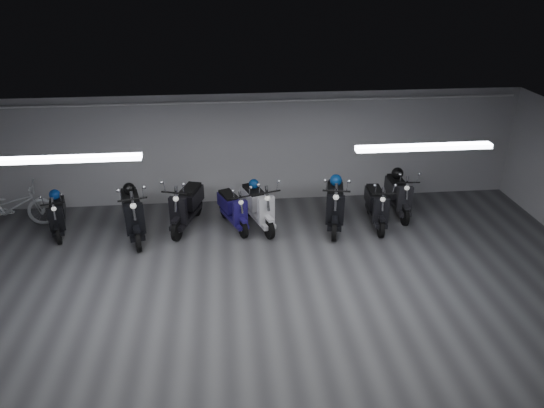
{
  "coord_description": "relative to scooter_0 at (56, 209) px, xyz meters",
  "views": [
    {
      "loc": [
        -0.43,
        -7.06,
        5.65
      ],
      "look_at": [
        0.51,
        2.5,
        1.05
      ],
      "focal_mm": 33.63,
      "sensor_mm": 36.0,
      "label": 1
    }
  ],
  "objects": [
    {
      "name": "floor",
      "position": [
        4.27,
        -3.65,
        -0.6
      ],
      "size": [
        14.0,
        10.0,
        0.01
      ],
      "primitive_type": "cube",
      "color": "#3E3E41",
      "rests_on": "ground"
    },
    {
      "name": "ceiling",
      "position": [
        4.27,
        -3.65,
        2.21
      ],
      "size": [
        14.0,
        10.0,
        0.01
      ],
      "primitive_type": "cube",
      "color": "gray",
      "rests_on": "ground"
    },
    {
      "name": "back_wall",
      "position": [
        4.27,
        1.36,
        0.8
      ],
      "size": [
        14.0,
        0.01,
        2.8
      ],
      "primitive_type": "cube",
      "color": "#A8A8AA",
      "rests_on": "ground"
    },
    {
      "name": "fluor_strip_left",
      "position": [
        1.27,
        -2.65,
        2.14
      ],
      "size": [
        2.4,
        0.18,
        0.08
      ],
      "primitive_type": "cube",
      "color": "white",
      "rests_on": "ceiling"
    },
    {
      "name": "fluor_strip_right",
      "position": [
        7.27,
        -2.65,
        2.14
      ],
      "size": [
        2.4,
        0.18,
        0.08
      ],
      "primitive_type": "cube",
      "color": "white",
      "rests_on": "ceiling"
    },
    {
      "name": "conduit",
      "position": [
        4.27,
        1.27,
        2.02
      ],
      "size": [
        13.6,
        0.05,
        0.05
      ],
      "primitive_type": "cylinder",
      "rotation": [
        0.0,
        1.57,
        0.0
      ],
      "color": "white",
      "rests_on": "back_wall"
    },
    {
      "name": "scooter_0",
      "position": [
        0.0,
        0.0,
        0.0
      ],
      "size": [
        0.89,
        1.69,
        1.2
      ],
      "primitive_type": null,
      "rotation": [
        0.0,
        0.0,
        0.23
      ],
      "color": "black",
      "rests_on": "floor"
    },
    {
      "name": "scooter_1",
      "position": [
        1.74,
        -0.34,
        0.15
      ],
      "size": [
        1.14,
        2.11,
        1.5
      ],
      "primitive_type": null,
      "rotation": [
        0.0,
        0.0,
        0.25
      ],
      "color": "black",
      "rests_on": "floor"
    },
    {
      "name": "scooter_3",
      "position": [
        2.9,
        -0.01,
        0.12
      ],
      "size": [
        1.2,
        2.02,
        1.43
      ],
      "primitive_type": null,
      "rotation": [
        0.0,
        0.0,
        -0.31
      ],
      "color": "black",
      "rests_on": "floor"
    },
    {
      "name": "scooter_4",
      "position": [
        3.97,
        -0.12,
        0.02
      ],
      "size": [
        1.11,
        1.74,
        1.23
      ],
      "primitive_type": null,
      "rotation": [
        0.0,
        0.0,
        0.37
      ],
      "color": "navy",
      "rests_on": "floor"
    },
    {
      "name": "scooter_6",
      "position": [
        4.55,
        -0.13,
        0.1
      ],
      "size": [
        1.17,
        1.97,
        1.39
      ],
      "primitive_type": null,
      "rotation": [
        0.0,
        0.0,
        0.32
      ],
      "color": "silver",
      "rests_on": "floor"
    },
    {
      "name": "scooter_7",
      "position": [
        6.31,
        -0.3,
        0.14
      ],
      "size": [
        1.05,
        2.08,
        1.48
      ],
      "primitive_type": null,
      "rotation": [
        0.0,
        0.0,
        -0.2
      ],
      "color": "black",
      "rests_on": "floor"
    },
    {
      "name": "scooter_8",
      "position": [
        7.3,
        -0.32,
        0.05
      ],
      "size": [
        0.71,
        1.79,
        1.3
      ],
      "primitive_type": null,
      "rotation": [
        0.0,
        0.0,
        -0.07
      ],
      "color": "black",
      "rests_on": "floor"
    },
    {
      "name": "scooter_9",
      "position": [
        8.0,
        0.21,
        0.07
      ],
      "size": [
        0.64,
        1.8,
        1.33
      ],
      "primitive_type": null,
      "rotation": [
        0.0,
        0.0,
        -0.02
      ],
      "color": "black",
      "rests_on": "floor"
    },
    {
      "name": "bicycle",
      "position": [
        -1.13,
        0.36,
        0.05
      ],
      "size": [
        2.08,
        1.03,
        1.29
      ],
      "primitive_type": "imported",
      "rotation": [
        0.0,
        0.0,
        1.74
      ],
      "color": "white",
      "rests_on": "floor"
    },
    {
      "name": "helmet_0",
      "position": [
        6.37,
        -0.03,
        0.46
      ],
      "size": [
        0.28,
        0.28,
        0.28
      ],
      "primitive_type": "sphere",
      "color": "navy",
      "rests_on": "scooter_7"
    },
    {
      "name": "helmet_1",
      "position": [
        1.67,
        -0.07,
        0.46
      ],
      "size": [
        0.27,
        0.27,
        0.27
      ],
      "primitive_type": "sphere",
      "color": "black",
      "rests_on": "scooter_1"
    },
    {
      "name": "helmet_2",
      "position": [
        4.47,
        0.11,
        0.38
      ],
      "size": [
        0.24,
        0.24,
        0.24
      ],
      "primitive_type": "sphere",
      "color": "navy",
      "rests_on": "scooter_6"
    },
    {
      "name": "helmet_3",
      "position": [
        -0.05,
        0.22,
        0.26
      ],
      "size": [
        0.24,
        0.24,
        0.24
      ],
      "primitive_type": "sphere",
      "color": "navy",
      "rests_on": "scooter_0"
    },
    {
      "name": "helmet_4",
      "position": [
        8.0,
        0.45,
        0.37
      ],
      "size": [
        0.29,
        0.29,
        0.29
      ],
      "primitive_type": "sphere",
      "color": "black",
      "rests_on": "scooter_9"
    }
  ]
}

